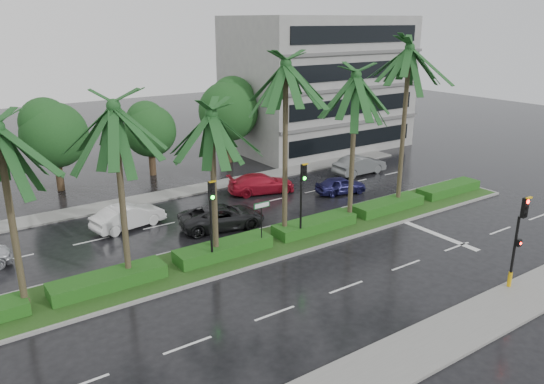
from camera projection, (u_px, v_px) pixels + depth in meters
ground at (283, 250)px, 28.17m from camera, size 120.00×120.00×0.00m
near_sidewalk at (439, 340)px, 20.18m from camera, size 40.00×2.40×0.12m
far_sidewalk at (184, 192)px, 37.53m from camera, size 40.00×2.00×0.12m
median at (272, 242)px, 28.93m from camera, size 36.00×4.00×0.15m
hedge at (272, 236)px, 28.81m from camera, size 35.20×1.40×0.60m
lane_markings at (331, 240)px, 29.48m from camera, size 34.00×13.06×0.01m
palm_row at (251, 99)px, 25.81m from camera, size 26.30×4.20×10.76m
signal_near at (518, 238)px, 23.30m from camera, size 0.34×0.45×4.36m
signal_median_left at (211, 210)px, 25.31m from camera, size 0.34×0.42×4.36m
signal_median_right at (302, 190)px, 28.29m from camera, size 0.34×0.42×4.36m
street_sign at (262, 214)px, 27.35m from camera, size 0.95×0.09×2.60m
bg_trees at (154, 119)px, 40.79m from camera, size 32.76×5.00×7.23m
building at (318, 83)px, 49.58m from camera, size 16.00×10.00×12.00m
car_white at (128, 216)px, 30.98m from camera, size 2.26×4.51×1.42m
car_darkgrey at (222, 217)px, 30.97m from camera, size 3.31×5.38×1.39m
car_red at (261, 183)px, 37.27m from camera, size 3.11×5.06×1.37m
car_blue at (341, 185)px, 37.15m from camera, size 2.20×3.81×1.22m
car_grey at (360, 165)px, 41.77m from camera, size 1.63×4.54×1.49m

